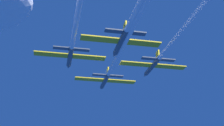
# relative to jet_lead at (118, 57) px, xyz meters

# --- Properties ---
(jet_lead) EXTENTS (17.92, 60.03, 2.97)m
(jet_lead) POSITION_rel_jet_lead_xyz_m (0.00, 0.00, 0.00)
(jet_lead) COLOR #4C5660
(jet_left_wing) EXTENTS (17.92, 57.61, 2.97)m
(jet_left_wing) POSITION_rel_jet_lead_xyz_m (-11.24, -11.30, 1.28)
(jet_left_wing) COLOR #4C5660
(jet_right_wing) EXTENTS (17.92, 58.02, 2.97)m
(jet_right_wing) POSITION_rel_jet_lead_xyz_m (10.76, -11.15, 0.67)
(jet_right_wing) COLOR #4C5660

